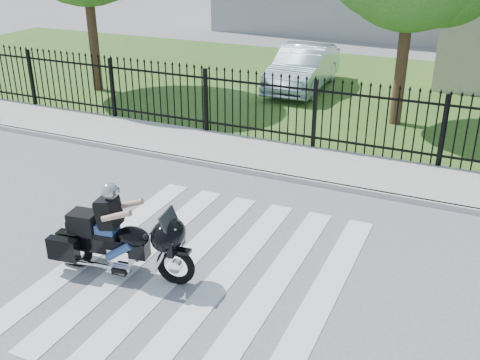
% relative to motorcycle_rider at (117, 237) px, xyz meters
% --- Properties ---
extents(ground, '(120.00, 120.00, 0.00)m').
position_rel_motorcycle_rider_xyz_m(ground, '(1.18, 0.56, -0.67)').
color(ground, slate).
rests_on(ground, ground).
extents(crosswalk, '(5.00, 5.50, 0.01)m').
position_rel_motorcycle_rider_xyz_m(crosswalk, '(1.18, 0.56, -0.66)').
color(crosswalk, silver).
rests_on(crosswalk, ground).
extents(sidewalk, '(40.00, 2.00, 0.12)m').
position_rel_motorcycle_rider_xyz_m(sidewalk, '(1.18, 5.56, -0.61)').
color(sidewalk, '#ADAAA3').
rests_on(sidewalk, ground).
extents(curb, '(40.00, 0.12, 0.12)m').
position_rel_motorcycle_rider_xyz_m(curb, '(1.18, 4.56, -0.61)').
color(curb, '#ADAAA3').
rests_on(curb, ground).
extents(grass_strip, '(40.00, 12.00, 0.02)m').
position_rel_motorcycle_rider_xyz_m(grass_strip, '(1.18, 12.56, -0.66)').
color(grass_strip, '#335A1E').
rests_on(grass_strip, ground).
extents(iron_fence, '(26.00, 0.04, 1.80)m').
position_rel_motorcycle_rider_xyz_m(iron_fence, '(1.18, 6.56, 0.24)').
color(iron_fence, black).
rests_on(iron_fence, ground).
extents(motorcycle_rider, '(2.46, 0.98, 1.63)m').
position_rel_motorcycle_rider_xyz_m(motorcycle_rider, '(0.00, 0.00, 0.00)').
color(motorcycle_rider, black).
rests_on(motorcycle_rider, ground).
extents(parked_car, '(1.74, 4.53, 1.47)m').
position_rel_motorcycle_rider_xyz_m(parked_car, '(-0.95, 12.05, 0.09)').
color(parked_car, '#A8BFD4').
rests_on(parked_car, grass_strip).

